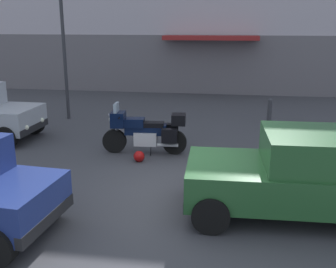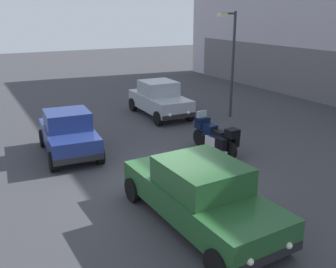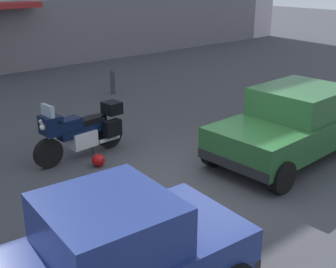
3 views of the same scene
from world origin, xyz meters
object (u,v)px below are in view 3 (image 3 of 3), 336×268
at_px(car_sedan_far, 298,122).
at_px(car_compact_side, 110,261).
at_px(motorcycle, 82,130).
at_px(helmet, 98,160).
at_px(bollard_curbside, 113,81).

relative_size(car_sedan_far, car_compact_side, 1.30).
bearing_deg(car_compact_side, car_sedan_far, -161.50).
relative_size(motorcycle, helmet, 8.09).
height_order(helmet, car_compact_side, car_compact_side).
distance_m(helmet, bollard_curbside, 6.01).
height_order(helmet, car_sedan_far, car_sedan_far).
xyz_separation_m(helmet, car_sedan_far, (3.75, -2.34, 0.64)).
bearing_deg(motorcycle, helmet, 82.54).
relative_size(motorcycle, car_sedan_far, 0.49).
bearing_deg(car_sedan_far, car_compact_side, -168.02).
relative_size(motorcycle, car_compact_side, 0.64).
xyz_separation_m(car_sedan_far, bollard_curbside, (-0.15, 7.14, -0.34)).
height_order(motorcycle, car_compact_side, car_compact_side).
xyz_separation_m(helmet, car_compact_side, (-2.21, -3.83, 0.63)).
bearing_deg(bollard_curbside, motorcycle, -130.97).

